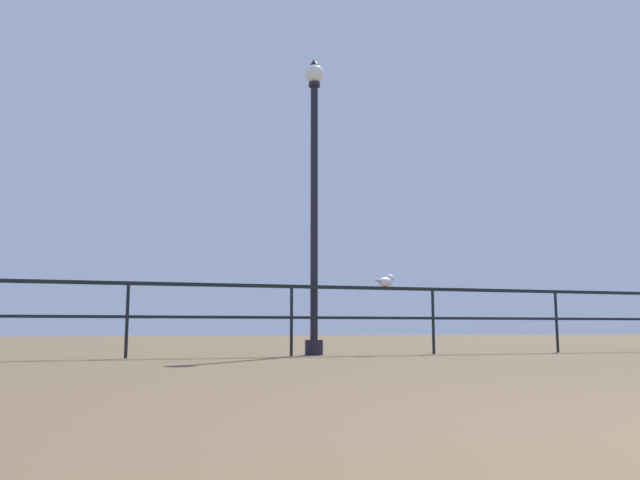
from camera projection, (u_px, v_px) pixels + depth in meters
The scene contains 3 objects.
pier_railing at pixel (292, 303), 9.05m from camera, with size 22.39×0.05×1.00m.
lamppost_center at pixel (314, 190), 9.56m from camera, with size 0.29×0.29×4.52m.
seagull_on_rail at pixel (386, 281), 9.55m from camera, with size 0.39×0.25×0.19m.
Camera 1 is at (-2.37, -0.96, 0.40)m, focal length 35.75 mm.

